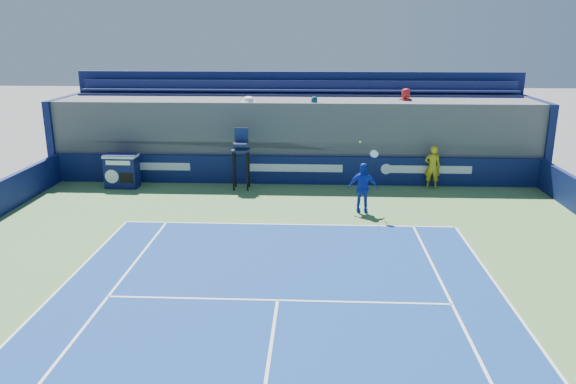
{
  "coord_description": "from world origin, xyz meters",
  "views": [
    {
      "loc": [
        0.84,
        -5.72,
        6.19
      ],
      "look_at": [
        0.0,
        11.5,
        1.25
      ],
      "focal_mm": 35.0,
      "sensor_mm": 36.0,
      "label": 1
    }
  ],
  "objects_px": {
    "umpire_chair": "(241,152)",
    "ball_person": "(432,167)",
    "match_clock": "(122,170)",
    "tennis_player": "(363,188)"
  },
  "relations": [
    {
      "from": "ball_person",
      "to": "umpire_chair",
      "type": "height_order",
      "value": "umpire_chair"
    },
    {
      "from": "match_clock",
      "to": "umpire_chair",
      "type": "height_order",
      "value": "umpire_chair"
    },
    {
      "from": "ball_person",
      "to": "match_clock",
      "type": "height_order",
      "value": "ball_person"
    },
    {
      "from": "umpire_chair",
      "to": "ball_person",
      "type": "bearing_deg",
      "value": 3.37
    },
    {
      "from": "ball_person",
      "to": "match_clock",
      "type": "distance_m",
      "value": 12.68
    },
    {
      "from": "ball_person",
      "to": "umpire_chair",
      "type": "relative_size",
      "value": 0.71
    },
    {
      "from": "umpire_chair",
      "to": "match_clock",
      "type": "bearing_deg",
      "value": -179.51
    },
    {
      "from": "match_clock",
      "to": "umpire_chair",
      "type": "distance_m",
      "value": 4.98
    },
    {
      "from": "match_clock",
      "to": "umpire_chair",
      "type": "relative_size",
      "value": 0.56
    },
    {
      "from": "tennis_player",
      "to": "umpire_chair",
      "type": "bearing_deg",
      "value": 147.99
    }
  ]
}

